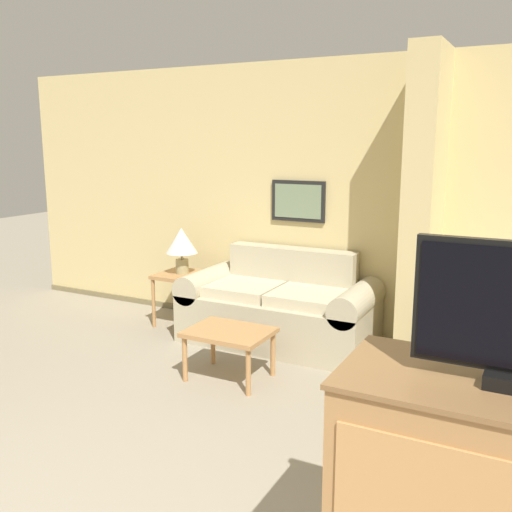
% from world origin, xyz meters
% --- Properties ---
extents(wall_back, '(7.28, 0.16, 2.60)m').
position_xyz_m(wall_back, '(-0.00, 3.85, 1.29)').
color(wall_back, '#DBC484').
rests_on(wall_back, ground_plane).
extents(wall_partition_pillar, '(0.24, 0.61, 2.60)m').
position_xyz_m(wall_partition_pillar, '(0.98, 3.48, 1.30)').
color(wall_partition_pillar, '#DBC484').
rests_on(wall_partition_pillar, ground_plane).
extents(couch, '(1.78, 0.84, 0.85)m').
position_xyz_m(couch, '(-0.25, 3.36, 0.32)').
color(couch, '#B7AD8E').
rests_on(couch, ground_plane).
extents(coffee_table, '(0.64, 0.50, 0.40)m').
position_xyz_m(coffee_table, '(-0.24, 2.41, 0.35)').
color(coffee_table, '#B27F4C').
rests_on(coffee_table, ground_plane).
extents(side_table, '(0.48, 0.48, 0.54)m').
position_xyz_m(side_table, '(-1.34, 3.38, 0.46)').
color(side_table, '#B27F4C').
rests_on(side_table, ground_plane).
extents(table_lamp, '(0.32, 0.32, 0.47)m').
position_xyz_m(table_lamp, '(-1.34, 3.38, 0.85)').
color(table_lamp, tan).
rests_on(table_lamp, side_table).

